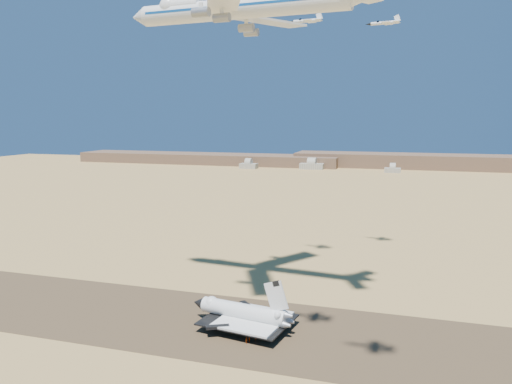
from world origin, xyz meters
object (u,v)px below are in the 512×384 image
(crew_a, at_px, (256,338))
(carrier_747, at_px, (233,9))
(crew_c, at_px, (249,339))
(chase_jet_c, at_px, (307,21))
(chase_jet_d, at_px, (384,23))
(crew_b, at_px, (247,340))
(shuttle, at_px, (243,313))

(crew_a, bearing_deg, carrier_747, 40.72)
(crew_a, relative_size, crew_c, 0.95)
(chase_jet_c, height_order, chase_jet_d, chase_jet_d)
(chase_jet_d, bearing_deg, crew_b, -97.57)
(shuttle, height_order, crew_b, shuttle)
(carrier_747, bearing_deg, chase_jet_d, 61.85)
(crew_a, bearing_deg, crew_c, 142.83)
(shuttle, bearing_deg, crew_c, -51.79)
(crew_c, bearing_deg, crew_a, -88.73)
(crew_a, xyz_separation_m, chase_jet_d, (28.78, 95.73, 105.70))
(chase_jet_c, bearing_deg, chase_jet_d, 48.20)
(crew_c, bearing_deg, crew_b, 99.27)
(crew_a, xyz_separation_m, crew_b, (-2.21, -2.22, 0.09))
(shuttle, xyz_separation_m, chase_jet_c, (6.76, 61.94, 99.82))
(shuttle, distance_m, crew_a, 11.35)
(chase_jet_c, distance_m, chase_jet_d, 38.71)
(carrier_747, distance_m, chase_jet_d, 81.85)
(carrier_747, height_order, chase_jet_d, carrier_747)
(crew_b, xyz_separation_m, chase_jet_d, (30.99, 97.95, 105.61))
(shuttle, height_order, carrier_747, carrier_747)
(shuttle, bearing_deg, chase_jet_d, 77.00)
(chase_jet_d, bearing_deg, crew_c, -97.36)
(chase_jet_d, bearing_deg, carrier_747, -113.36)
(carrier_747, height_order, crew_c, carrier_747)
(chase_jet_c, bearing_deg, carrier_747, -103.87)
(shuttle, height_order, chase_jet_c, chase_jet_c)
(crew_a, height_order, chase_jet_d, chase_jet_d)
(carrier_747, relative_size, crew_c, 50.98)
(crew_a, bearing_deg, crew_b, 145.38)
(shuttle, relative_size, crew_b, 19.48)
(shuttle, distance_m, carrier_747, 99.33)
(shuttle, xyz_separation_m, crew_c, (5.34, -9.62, -3.75))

